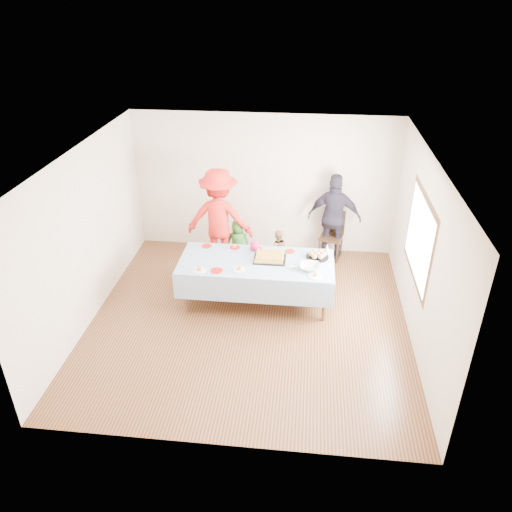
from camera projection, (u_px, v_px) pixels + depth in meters
The scene contains 22 objects.
ground at pixel (249, 319), 8.02m from camera, with size 5.00×5.00×0.00m, color #422613.
room_walls at pixel (252, 219), 7.16m from camera, with size 5.04×5.04×2.72m.
party_table at pixel (256, 264), 8.11m from camera, with size 2.50×1.10×0.78m.
birthday_cake at pixel (270, 257), 8.11m from camera, with size 0.52×0.40×0.09m.
rolls_tray at pixel (317, 255), 8.17m from camera, with size 0.37×0.37×0.11m.
punch_bowl at pixel (310, 267), 7.85m from camera, with size 0.32×0.32×0.08m, color silver.
party_hat at pixel (327, 248), 8.29m from camera, with size 0.10×0.10×0.17m, color white.
fork_pile at pixel (296, 266), 7.88m from camera, with size 0.24×0.18×0.07m, color white, non-canonical shape.
plate_red_far_a at pixel (207, 246), 8.53m from camera, with size 0.17×0.17×0.01m, color red.
plate_red_far_b at pixel (235, 247), 8.49m from camera, with size 0.17×0.17×0.01m, color red.
plate_red_far_c at pixel (257, 248), 8.45m from camera, with size 0.16×0.16×0.01m, color red.
plate_red_far_d at pixel (290, 251), 8.36m from camera, with size 0.17×0.17×0.01m, color red.
plate_red_near at pixel (217, 271), 7.81m from camera, with size 0.19×0.19×0.01m, color red.
plate_white_left at pixel (199, 271), 7.81m from camera, with size 0.21×0.21×0.01m, color white.
plate_white_mid at pixel (239, 270), 7.83m from camera, with size 0.20×0.20×0.01m, color white.
plate_white_right at pixel (315, 276), 7.67m from camera, with size 0.21×0.21×0.01m, color white.
dining_chair at pixel (333, 231), 9.61m from camera, with size 0.50×0.50×0.94m.
toddler_left at pixel (255, 265), 8.57m from camera, with size 0.35×0.23×0.96m, color #BE1752.
toddler_mid at pixel (238, 243), 9.34m from camera, with size 0.45×0.29×0.91m, color #2B7025.
toddler_right at pixel (278, 249), 9.26m from camera, with size 0.38×0.30×0.78m, color #AB7B50.
adult_left at pixel (219, 219), 9.11m from camera, with size 1.23×0.71×1.90m, color red.
adult_right at pixel (334, 218), 9.39m from camera, with size 1.00×0.42×1.71m, color #292432.
Camera 1 is at (0.82, -6.46, 4.79)m, focal length 35.00 mm.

